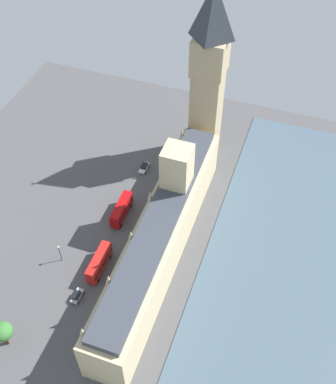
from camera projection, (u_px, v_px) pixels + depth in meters
ground_plane at (153, 253)px, 123.10m from camera, size 139.73×139.73×0.00m
river_thames at (272, 287)px, 116.10m from camera, size 36.75×125.76×0.25m
parliament_building at (162, 233)px, 117.67m from camera, size 10.47×69.73×25.86m
clock_tower at (209, 74)px, 128.38m from camera, size 9.10×9.10×54.27m
car_white_under_trees at (144, 167)px, 142.93m from camera, size 1.99×4.61×1.74m
double_decker_bus_kerbside at (122, 209)px, 129.53m from camera, size 2.76×10.53×4.75m
double_decker_bus_opposite_hall at (99, 262)px, 117.97m from camera, size 2.73×10.52×4.75m
car_silver_by_river_gate at (77, 296)px, 113.68m from camera, size 1.90×4.04×1.74m
pedestrian_far_end at (77, 344)px, 105.68m from camera, size 0.59×0.48×1.68m
pedestrian_corner at (163, 179)px, 139.92m from camera, size 0.55×0.64×1.60m
plane_tree_trailing at (0, 332)px, 102.71m from camera, size 4.62×4.62×7.38m
plane_tree_near_tower at (2, 332)px, 102.49m from camera, size 4.57×4.57×7.59m
street_lamp_leading at (59, 250)px, 118.59m from camera, size 0.56×0.56×5.84m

